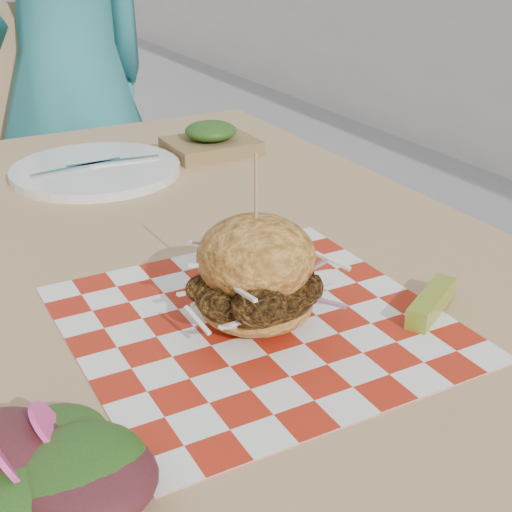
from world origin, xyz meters
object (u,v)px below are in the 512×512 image
object	(u,v)px
diner	(70,81)
patio_chair	(37,177)
patio_table	(177,303)
sandwich	(256,278)

from	to	relation	value
diner	patio_chair	world-z (taller)	diner
patio_table	patio_chair	world-z (taller)	patio_chair
sandwich	patio_table	bearing A→B (deg)	90.53
patio_chair	sandwich	bearing A→B (deg)	-76.85
diner	sandwich	world-z (taller)	diner
patio_table	diner	bearing A→B (deg)	81.96
diner	sandwich	size ratio (longest dim) A/B	8.72
patio_chair	sandwich	xyz separation A→B (m)	(-0.02, -1.16, 0.25)
patio_chair	sandwich	size ratio (longest dim) A/B	5.38
patio_chair	sandwich	distance (m)	1.19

